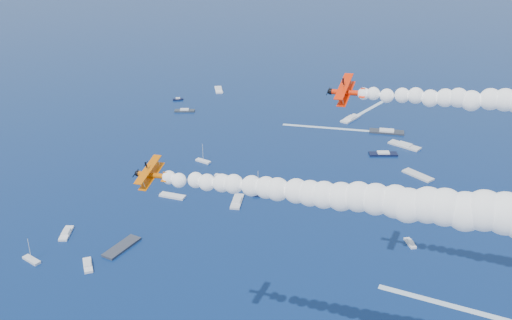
% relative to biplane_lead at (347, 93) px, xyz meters
% --- Properties ---
extents(biplane_lead, '(8.47, 10.47, 8.52)m').
position_rel_biplane_lead_xyz_m(biplane_lead, '(0.00, 0.00, 0.00)').
color(biplane_lead, '#FF2705').
extents(biplane_trail, '(7.29, 9.00, 7.29)m').
position_rel_biplane_lead_xyz_m(biplane_trail, '(-27.43, -31.26, -8.76)').
color(biplane_trail, '#D85D04').
extents(smoke_trail_trail, '(66.52, 9.27, 11.64)m').
position_rel_biplane_lead_xyz_m(smoke_trail_trail, '(5.47, -31.96, -6.23)').
color(smoke_trail_trail, white).
extents(spectator_boats, '(220.18, 184.13, 0.70)m').
position_rel_biplane_lead_xyz_m(spectator_boats, '(-13.99, 75.48, -59.07)').
color(spectator_boats, white).
rests_on(spectator_boats, ground).
extents(boat_wakes, '(156.68, 165.21, 0.04)m').
position_rel_biplane_lead_xyz_m(boat_wakes, '(17.68, 109.45, -59.39)').
color(boat_wakes, white).
rests_on(boat_wakes, ground).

